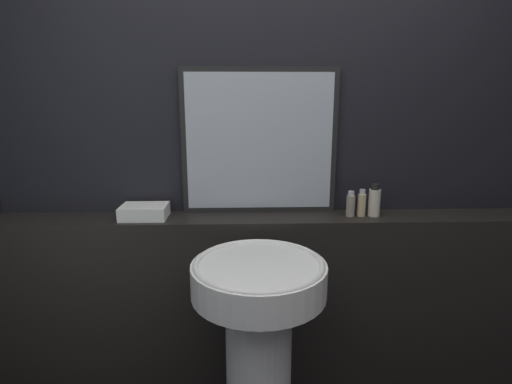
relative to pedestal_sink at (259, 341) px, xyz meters
The scene contains 8 objects.
wall_back 0.88m from the pedestal_sink, 81.78° to the left, with size 8.00×0.06×2.50m.
vanity_counter 0.46m from the pedestal_sink, 79.19° to the left, with size 2.67×0.22×0.98m.
pedestal_sink is the anchor object (origin of this frame).
mirror 0.90m from the pedestal_sink, 87.53° to the left, with size 0.75×0.03×0.70m.
towel_stack 0.80m from the pedestal_sink, 140.15° to the left, with size 0.22×0.16×0.06m.
shampoo_bottle 0.77m from the pedestal_sink, 43.76° to the left, with size 0.04×0.04×0.12m.
conditioner_bottle 0.81m from the pedestal_sink, 40.60° to the left, with size 0.04×0.04×0.13m.
lotion_bottle 0.85m from the pedestal_sink, 37.45° to the left, with size 0.06×0.06×0.16m.
Camera 1 is at (-0.14, -0.51, 1.53)m, focal length 28.00 mm.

